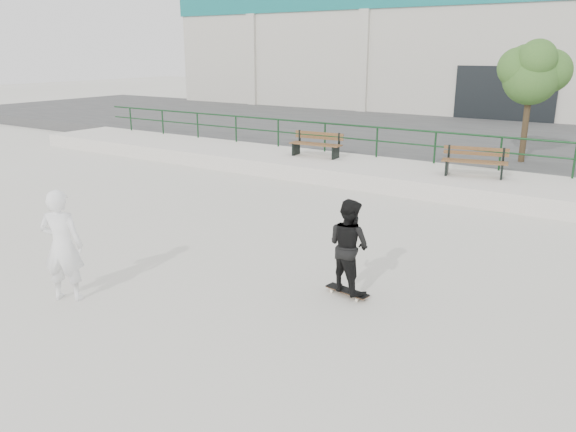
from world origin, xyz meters
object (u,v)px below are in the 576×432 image
Objects in this scene: skateboard at (347,291)px; standing_skater at (349,246)px; bench_left at (316,144)px; bench_right at (475,162)px; tree at (533,71)px; seated_skater at (62,246)px.

standing_skater reaches higher than skateboard.
bench_left is 5.34m from bench_right.
tree is at bearing -75.55° from standing_skater.
tree is at bearing 96.98° from skateboard.
bench_right is 0.49× the size of tree.
standing_skater is (0.27, -8.29, -0.02)m from bench_right.
skateboard is 4.72m from seated_skater.
bench_right is at bearing -136.05° from seated_skater.
skateboard is 0.51× the size of standing_skater.
skateboard is at bearing -173.08° from seated_skater.
bench_left is at bearing 132.73° from skateboard.
tree reaches higher than standing_skater.
tree is at bearing 64.85° from bench_right.
bench_right is 2.32× the size of skateboard.
tree is (0.71, 3.03, 2.44)m from bench_right.
bench_right is 3.95m from tree.
standing_skater is 0.84× the size of seated_skater.
bench_right is 1.00× the size of seated_skater.
seated_skater is at bearing -106.87° from tree.
tree is 2.03× the size of seated_skater.
seated_skater is (-4.24, -13.99, -2.41)m from tree.
bench_left is 0.98× the size of bench_right.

